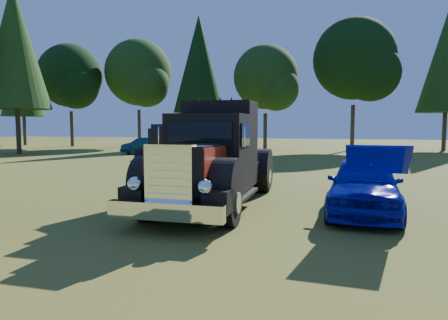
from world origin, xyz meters
TOP-DOWN VIEW (x-y plane):
  - ground at (0.00, 0.00)m, footprint 120.00×120.00m
  - treeline at (-1.52, 27.56)m, footprint 72.10×24.04m
  - diamond_t_truck at (-1.15, 2.17)m, footprint 3.30×7.16m
  - hotrod_coupe at (2.94, 2.29)m, footprint 2.09×4.52m
  - spectator_near at (-2.54, 2.46)m, footprint 0.67×0.78m
  - spectator_far at (-3.03, 1.52)m, footprint 1.03×1.02m
  - distant_teal_car at (-12.60, 21.14)m, footprint 2.69×4.08m

SIDE VIEW (x-z plane):
  - ground at x=0.00m, z-range 0.00..0.00m
  - distant_teal_car at x=-12.60m, z-range 0.00..1.27m
  - hotrod_coupe at x=2.94m, z-range -0.19..1.70m
  - spectator_far at x=-3.03m, z-range 0.00..1.68m
  - spectator_near at x=-2.54m, z-range 0.00..1.82m
  - diamond_t_truck at x=-1.15m, z-range -0.22..2.78m
  - treeline at x=-1.52m, z-range 0.76..14.60m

